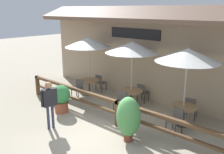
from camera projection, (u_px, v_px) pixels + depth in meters
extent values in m
plane|color=#9E937F|center=(97.00, 136.00, 8.26)|extent=(60.00, 60.00, 0.00)
cube|color=tan|center=(165.00, 63.00, 10.81)|extent=(14.00, 0.40, 3.60)
cube|color=brown|center=(160.00, 14.00, 9.87)|extent=(14.28, 1.48, 0.70)
cube|color=black|center=(134.00, 34.00, 11.29)|extent=(2.72, 0.04, 0.46)
cube|color=brown|center=(117.00, 102.00, 8.78)|extent=(10.40, 0.14, 0.11)
cube|color=brown|center=(117.00, 113.00, 8.89)|extent=(10.40, 0.10, 0.09)
cube|color=brown|center=(38.00, 85.00, 12.19)|extent=(0.14, 0.14, 0.95)
cube|color=brown|center=(117.00, 113.00, 8.89)|extent=(0.14, 0.14, 0.95)
cylinder|color=#B7B2A8|center=(89.00, 70.00, 12.06)|extent=(0.06, 0.06, 2.42)
cone|color=silver|center=(88.00, 42.00, 11.70)|extent=(2.20, 2.20, 0.45)
sphere|color=#B2ADA3|center=(88.00, 37.00, 11.64)|extent=(0.07, 0.07, 0.07)
cylinder|color=olive|center=(89.00, 80.00, 12.19)|extent=(0.99, 0.99, 0.05)
cylinder|color=#333333|center=(89.00, 87.00, 12.29)|extent=(0.07, 0.07, 0.68)
cylinder|color=#333333|center=(90.00, 94.00, 12.38)|extent=(0.54, 0.54, 0.03)
cube|color=#514C47|center=(77.00, 89.00, 11.72)|extent=(0.50, 0.50, 0.05)
cube|color=#514C47|center=(79.00, 83.00, 11.82)|extent=(0.40, 0.12, 0.40)
cylinder|color=#2D2D2D|center=(72.00, 94.00, 11.71)|extent=(0.04, 0.04, 0.41)
cylinder|color=#2D2D2D|center=(78.00, 96.00, 11.53)|extent=(0.04, 0.04, 0.41)
cylinder|color=#2D2D2D|center=(77.00, 92.00, 12.03)|extent=(0.04, 0.04, 0.41)
cylinder|color=#2D2D2D|center=(83.00, 93.00, 11.86)|extent=(0.04, 0.04, 0.41)
cube|color=#514C47|center=(101.00, 82.00, 12.78)|extent=(0.46, 0.46, 0.05)
cube|color=#514C47|center=(99.00, 79.00, 12.57)|extent=(0.40, 0.07, 0.40)
cylinder|color=#2D2D2D|center=(106.00, 87.00, 12.88)|extent=(0.04, 0.04, 0.41)
cylinder|color=#2D2D2D|center=(101.00, 85.00, 13.10)|extent=(0.04, 0.04, 0.41)
cylinder|color=#2D2D2D|center=(102.00, 88.00, 12.58)|extent=(0.04, 0.04, 0.41)
cylinder|color=#2D2D2D|center=(96.00, 87.00, 12.80)|extent=(0.04, 0.04, 0.41)
cylinder|color=#B7B2A8|center=(131.00, 79.00, 10.50)|extent=(0.06, 0.06, 2.42)
cone|color=silver|center=(132.00, 47.00, 10.14)|extent=(2.20, 2.20, 0.45)
sphere|color=#B2ADA3|center=(132.00, 42.00, 10.08)|extent=(0.07, 0.07, 0.07)
cylinder|color=olive|center=(131.00, 91.00, 10.63)|extent=(0.99, 0.99, 0.05)
cylinder|color=#333333|center=(131.00, 99.00, 10.73)|extent=(0.07, 0.07, 0.68)
cylinder|color=#333333|center=(131.00, 106.00, 10.81)|extent=(0.54, 0.54, 0.03)
cube|color=#514C47|center=(120.00, 102.00, 10.06)|extent=(0.50, 0.50, 0.05)
cube|color=#514C47|center=(122.00, 96.00, 10.16)|extent=(0.40, 0.13, 0.40)
cylinder|color=#2D2D2D|center=(114.00, 108.00, 10.05)|extent=(0.04, 0.04, 0.41)
cylinder|color=#2D2D2D|center=(122.00, 110.00, 9.87)|extent=(0.04, 0.04, 0.41)
cylinder|color=#2D2D2D|center=(118.00, 105.00, 10.37)|extent=(0.04, 0.04, 0.41)
cylinder|color=#2D2D2D|center=(126.00, 107.00, 10.19)|extent=(0.04, 0.04, 0.41)
cube|color=#514C47|center=(143.00, 92.00, 11.26)|extent=(0.43, 0.43, 0.05)
cube|color=#514C47|center=(141.00, 89.00, 11.06)|extent=(0.40, 0.05, 0.40)
cylinder|color=#2D2D2D|center=(149.00, 97.00, 11.34)|extent=(0.04, 0.04, 0.41)
cylinder|color=#2D2D2D|center=(142.00, 95.00, 11.58)|extent=(0.04, 0.04, 0.41)
cylinder|color=#2D2D2D|center=(144.00, 99.00, 11.06)|extent=(0.04, 0.04, 0.41)
cylinder|color=#2D2D2D|center=(137.00, 97.00, 11.29)|extent=(0.04, 0.04, 0.41)
cylinder|color=#B7B2A8|center=(185.00, 93.00, 8.76)|extent=(0.06, 0.06, 2.42)
cone|color=silver|center=(188.00, 55.00, 8.40)|extent=(2.20, 2.20, 0.45)
sphere|color=#B2ADA3|center=(188.00, 48.00, 8.35)|extent=(0.07, 0.07, 0.07)
cylinder|color=olive|center=(184.00, 107.00, 8.90)|extent=(0.99, 0.99, 0.05)
cylinder|color=#333333|center=(183.00, 116.00, 8.99)|extent=(0.07, 0.07, 0.68)
cylinder|color=#333333|center=(182.00, 124.00, 9.08)|extent=(0.54, 0.54, 0.03)
cube|color=#514C47|center=(174.00, 121.00, 8.38)|extent=(0.48, 0.48, 0.05)
cube|color=#514C47|center=(178.00, 113.00, 8.43)|extent=(0.40, 0.10, 0.40)
cylinder|color=#2D2D2D|center=(166.00, 127.00, 8.46)|extent=(0.04, 0.04, 0.41)
cylinder|color=#2D2D2D|center=(175.00, 131.00, 8.18)|extent=(0.04, 0.04, 0.41)
cylinder|color=#2D2D2D|center=(173.00, 124.00, 8.70)|extent=(0.04, 0.04, 0.41)
cylinder|color=#2D2D2D|center=(182.00, 128.00, 8.41)|extent=(0.04, 0.04, 0.41)
cube|color=#514C47|center=(191.00, 107.00, 9.54)|extent=(0.50, 0.50, 0.05)
cube|color=#514C47|center=(190.00, 103.00, 9.32)|extent=(0.40, 0.12, 0.40)
cylinder|color=#2D2D2D|center=(197.00, 112.00, 9.67)|extent=(0.04, 0.04, 0.41)
cylinder|color=#2D2D2D|center=(187.00, 110.00, 9.85)|extent=(0.04, 0.04, 0.41)
cylinder|color=#2D2D2D|center=(195.00, 116.00, 9.35)|extent=(0.04, 0.04, 0.41)
cylinder|color=#2D2D2D|center=(184.00, 114.00, 9.53)|extent=(0.04, 0.04, 0.41)
cylinder|color=#9E4C33|center=(62.00, 107.00, 10.19)|extent=(0.54, 0.54, 0.42)
cylinder|color=#9E4C33|center=(61.00, 103.00, 10.14)|extent=(0.58, 0.58, 0.04)
ellipsoid|color=#338442|center=(61.00, 95.00, 10.05)|extent=(0.79, 0.71, 0.77)
cylinder|color=brown|center=(128.00, 137.00, 7.95)|extent=(0.28, 0.28, 0.28)
cylinder|color=brown|center=(128.00, 133.00, 7.91)|extent=(0.31, 0.31, 0.04)
ellipsoid|color=#4C934C|center=(128.00, 117.00, 7.76)|extent=(0.79, 0.71, 1.29)
cylinder|color=#2D334C|center=(53.00, 116.00, 8.76)|extent=(0.10, 0.10, 0.86)
cylinder|color=#2D334C|center=(48.00, 118.00, 8.66)|extent=(0.10, 0.10, 0.86)
cube|color=black|center=(49.00, 97.00, 8.51)|extent=(0.29, 0.49, 0.61)
cylinder|color=black|center=(56.00, 96.00, 8.67)|extent=(0.07, 0.07, 0.58)
cylinder|color=black|center=(42.00, 99.00, 8.36)|extent=(0.07, 0.07, 0.58)
sphere|color=#9E704C|center=(48.00, 85.00, 8.40)|extent=(0.23, 0.23, 0.23)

